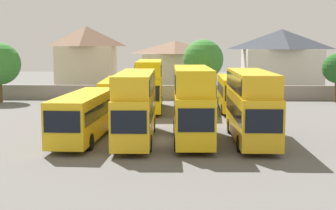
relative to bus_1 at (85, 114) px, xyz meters
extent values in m
plane|color=#605E5B|center=(5.89, 17.80, -1.90)|extent=(140.00, 140.00, 0.00)
cube|color=gray|center=(5.89, 25.38, -1.00)|extent=(56.00, 0.50, 1.80)
cube|color=yellow|center=(0.00, 0.01, -0.06)|extent=(3.01, 11.16, 2.95)
cube|color=black|center=(-0.24, -5.53, 0.29)|extent=(2.24, 0.18, 1.33)
cube|color=black|center=(0.00, 0.01, 0.29)|extent=(3.02, 10.28, 0.93)
cylinder|color=black|center=(1.02, -3.46, -1.35)|extent=(0.35, 1.11, 1.10)
cylinder|color=black|center=(-1.31, -3.36, -1.35)|extent=(0.35, 1.11, 1.10)
cylinder|color=black|center=(1.32, 3.39, -1.35)|extent=(0.35, 1.11, 1.10)
cylinder|color=black|center=(-1.02, 3.49, -1.35)|extent=(0.35, 1.11, 1.10)
cube|color=yellow|center=(3.71, -0.39, 0.00)|extent=(2.68, 11.23, 3.08)
cube|color=black|center=(3.85, -6.00, 0.37)|extent=(2.12, 0.13, 1.38)
cube|color=black|center=(3.71, -0.39, 0.37)|extent=(2.70, 10.33, 0.97)
cube|color=yellow|center=(3.70, -0.12, 2.26)|extent=(2.62, 10.67, 1.44)
cube|color=black|center=(3.70, -0.12, 2.26)|extent=(2.69, 10.11, 1.01)
cylinder|color=black|center=(4.90, -3.83, -1.35)|extent=(0.33, 1.11, 1.10)
cylinder|color=black|center=(2.69, -3.88, -1.35)|extent=(0.33, 1.11, 1.10)
cylinder|color=black|center=(4.73, 3.09, -1.35)|extent=(0.33, 1.11, 1.10)
cylinder|color=black|center=(2.52, 3.04, -1.35)|extent=(0.33, 1.11, 1.10)
cube|color=yellow|center=(7.69, -0.49, 0.05)|extent=(2.73, 10.09, 3.17)
cube|color=black|center=(7.82, -5.52, 0.43)|extent=(2.17, 0.14, 1.43)
cube|color=black|center=(7.69, -0.49, 0.43)|extent=(2.75, 9.29, 1.00)
cube|color=yellow|center=(7.68, -0.24, 2.48)|extent=(2.67, 9.58, 1.69)
cube|color=black|center=(7.68, -0.24, 2.48)|extent=(2.75, 9.09, 1.18)
cylinder|color=black|center=(8.91, -3.57, -1.35)|extent=(0.33, 1.11, 1.10)
cylinder|color=black|center=(6.64, -3.63, -1.35)|extent=(0.33, 1.11, 1.10)
cylinder|color=black|center=(8.74, 2.65, -1.35)|extent=(0.33, 1.11, 1.10)
cylinder|color=black|center=(6.47, 2.59, -1.35)|extent=(0.33, 1.11, 1.10)
cube|color=gold|center=(11.81, -0.42, 0.04)|extent=(2.55, 10.65, 3.17)
cube|color=black|center=(11.79, -5.76, 0.42)|extent=(2.22, 0.09, 1.42)
cube|color=black|center=(11.81, -0.42, 0.42)|extent=(2.59, 9.80, 1.00)
cube|color=gold|center=(11.81, -0.16, 2.34)|extent=(2.50, 10.12, 1.43)
cube|color=black|center=(11.81, -0.16, 2.34)|extent=(2.59, 9.58, 1.00)
cylinder|color=black|center=(12.96, -3.72, -1.35)|extent=(0.30, 1.10, 1.10)
cylinder|color=black|center=(10.64, -3.72, -1.35)|extent=(0.30, 1.10, 1.10)
cylinder|color=black|center=(12.98, 2.87, -1.35)|extent=(0.30, 1.10, 1.10)
cylinder|color=black|center=(10.66, 2.88, -1.35)|extent=(0.30, 1.10, 1.10)
cube|color=#E7AF0E|center=(0.18, 15.01, -0.08)|extent=(3.15, 12.05, 2.92)
cube|color=black|center=(0.50, 9.04, 0.27)|extent=(2.22, 0.20, 1.32)
cube|color=black|center=(0.18, 15.01, 0.27)|extent=(3.14, 11.10, 0.92)
cylinder|color=black|center=(1.53, 11.38, -1.35)|extent=(0.36, 1.11, 1.10)
cylinder|color=black|center=(-0.78, 11.26, -1.35)|extent=(0.36, 1.11, 1.10)
cylinder|color=black|center=(1.14, 18.77, -1.35)|extent=(0.36, 1.11, 1.10)
cylinder|color=black|center=(-1.17, 18.64, -1.35)|extent=(0.36, 1.11, 1.10)
cube|color=yellow|center=(3.60, 15.47, 0.06)|extent=(2.88, 11.11, 3.19)
cube|color=black|center=(3.80, 9.95, 0.44)|extent=(2.18, 0.16, 1.44)
cube|color=black|center=(3.60, 15.47, 0.44)|extent=(2.89, 10.23, 1.01)
cube|color=yellow|center=(3.59, 15.75, 2.47)|extent=(2.81, 10.55, 1.64)
cube|color=black|center=(3.59, 15.75, 2.47)|extent=(2.88, 10.01, 1.15)
cylinder|color=black|center=(4.86, 12.10, -1.35)|extent=(0.34, 1.11, 1.10)
cylinder|color=black|center=(2.59, 12.02, -1.35)|extent=(0.34, 1.11, 1.10)
cylinder|color=black|center=(4.61, 18.93, -1.35)|extent=(0.34, 1.11, 1.10)
cylinder|color=black|center=(2.33, 18.84, -1.35)|extent=(0.34, 1.11, 1.10)
cube|color=yellow|center=(8.15, 15.15, 0.02)|extent=(3.09, 10.95, 3.11)
cube|color=black|center=(7.82, 9.73, 0.39)|extent=(2.15, 0.21, 1.40)
cube|color=black|center=(8.15, 15.15, 0.39)|extent=(3.07, 10.09, 0.98)
cylinder|color=black|center=(9.07, 11.73, -1.35)|extent=(0.37, 1.12, 1.10)
cylinder|color=black|center=(6.83, 11.87, -1.35)|extent=(0.37, 1.12, 1.10)
cylinder|color=black|center=(9.47, 18.43, -1.35)|extent=(0.37, 1.12, 1.10)
cylinder|color=black|center=(7.23, 18.57, -1.35)|extent=(0.37, 1.12, 1.10)
cube|color=#EAB40D|center=(12.20, 15.75, 0.04)|extent=(2.77, 10.58, 3.16)
cube|color=black|center=(12.10, 10.46, 0.42)|extent=(2.26, 0.12, 1.42)
cube|color=black|center=(12.20, 15.75, 0.42)|extent=(2.79, 9.74, 1.00)
cylinder|color=black|center=(13.31, 12.46, -1.35)|extent=(0.32, 1.11, 1.10)
cylinder|color=black|center=(10.95, 12.50, -1.35)|extent=(0.32, 1.11, 1.10)
cylinder|color=black|center=(13.44, 18.99, -1.35)|extent=(0.32, 1.11, 1.10)
cylinder|color=black|center=(11.08, 19.03, -1.35)|extent=(0.32, 1.11, 1.10)
cube|color=beige|center=(-6.79, 34.72, 1.42)|extent=(7.89, 6.61, 6.64)
pyramid|color=brown|center=(-6.79, 34.72, 6.16)|extent=(8.28, 6.94, 2.83)
cube|color=beige|center=(5.92, 35.93, 0.88)|extent=(9.12, 6.31, 5.57)
pyramid|color=brown|center=(5.92, 35.93, 4.59)|extent=(9.57, 6.63, 1.85)
cube|color=silver|center=(21.26, 35.65, 1.20)|extent=(10.64, 7.25, 6.20)
pyramid|color=#3D424C|center=(21.26, 35.65, 5.73)|extent=(11.17, 7.62, 2.84)
cylinder|color=brown|center=(-14.75, 22.38, -0.48)|extent=(0.45, 0.45, 2.84)
cylinder|color=brown|center=(9.69, 27.88, -0.33)|extent=(0.45, 0.45, 3.14)
sphere|color=#387F33|center=(9.69, 27.88, 3.05)|extent=(5.17, 5.17, 5.17)
cylinder|color=brown|center=(25.35, 23.38, -0.49)|extent=(0.42, 0.42, 2.82)
camera|label=1|loc=(6.98, -33.41, 4.85)|focal=50.72mm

